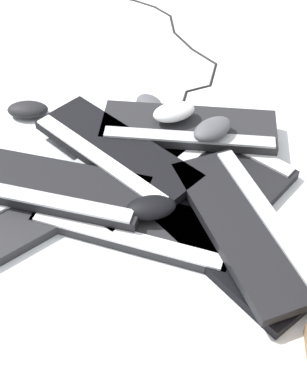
{
  "coord_description": "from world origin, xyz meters",
  "views": [
    {
      "loc": [
        0.42,
        -0.7,
        0.9
      ],
      "look_at": [
        0.02,
        0.04,
        0.03
      ],
      "focal_mm": 50.0,
      "sensor_mm": 36.0,
      "label": 1
    }
  ],
  "objects_px": {
    "keyboard_5": "(50,186)",
    "keyboard_1": "(207,151)",
    "mouse_0": "(28,110)",
    "mouse_5": "(212,129)",
    "keyboard_3": "(59,199)",
    "keyboard_4": "(135,224)",
    "keyboard_7": "(245,226)",
    "mouse_1": "(174,112)",
    "keyboard_2": "(150,170)",
    "keyboard_8": "(115,151)",
    "keyboard_6": "(190,128)",
    "mouse_6": "(151,208)",
    "keyboard_0": "(223,243)",
    "mouse_3": "(151,106)"
  },
  "relations": [
    {
      "from": "keyboard_5",
      "to": "keyboard_1",
      "type": "bearing_deg",
      "value": 51.04
    },
    {
      "from": "mouse_0",
      "to": "mouse_5",
      "type": "relative_size",
      "value": 1.0
    },
    {
      "from": "keyboard_3",
      "to": "keyboard_4",
      "type": "distance_m",
      "value": 0.19
    },
    {
      "from": "keyboard_7",
      "to": "mouse_5",
      "type": "height_order",
      "value": "mouse_5"
    },
    {
      "from": "mouse_0",
      "to": "mouse_1",
      "type": "height_order",
      "value": "mouse_1"
    },
    {
      "from": "keyboard_2",
      "to": "keyboard_7",
      "type": "distance_m",
      "value": 0.29
    },
    {
      "from": "keyboard_1",
      "to": "keyboard_4",
      "type": "distance_m",
      "value": 0.3
    },
    {
      "from": "keyboard_2",
      "to": "mouse_0",
      "type": "height_order",
      "value": "mouse_0"
    },
    {
      "from": "keyboard_8",
      "to": "mouse_5",
      "type": "height_order",
      "value": "mouse_5"
    },
    {
      "from": "keyboard_1",
      "to": "keyboard_8",
      "type": "xyz_separation_m",
      "value": [
        -0.18,
        -0.14,
        0.03
      ]
    },
    {
      "from": "keyboard_6",
      "to": "mouse_0",
      "type": "distance_m",
      "value": 0.45
    },
    {
      "from": "keyboard_8",
      "to": "mouse_6",
      "type": "bearing_deg",
      "value": -37.26
    },
    {
      "from": "keyboard_2",
      "to": "keyboard_3",
      "type": "xyz_separation_m",
      "value": [
        -0.14,
        -0.18,
        0.0
      ]
    },
    {
      "from": "keyboard_6",
      "to": "keyboard_7",
      "type": "distance_m",
      "value": 0.34
    },
    {
      "from": "keyboard_4",
      "to": "mouse_0",
      "type": "distance_m",
      "value": 0.5
    },
    {
      "from": "keyboard_2",
      "to": "mouse_1",
      "type": "bearing_deg",
      "value": 95.09
    },
    {
      "from": "keyboard_7",
      "to": "mouse_1",
      "type": "height_order",
      "value": "mouse_1"
    },
    {
      "from": "keyboard_5",
      "to": "mouse_1",
      "type": "xyz_separation_m",
      "value": [
        0.14,
        0.33,
        0.04
      ]
    },
    {
      "from": "keyboard_4",
      "to": "mouse_6",
      "type": "height_order",
      "value": "mouse_6"
    },
    {
      "from": "keyboard_0",
      "to": "keyboard_2",
      "type": "bearing_deg",
      "value": 153.18
    },
    {
      "from": "mouse_3",
      "to": "mouse_6",
      "type": "relative_size",
      "value": 1.0
    },
    {
      "from": "keyboard_7",
      "to": "keyboard_6",
      "type": "bearing_deg",
      "value": 135.19
    },
    {
      "from": "keyboard_3",
      "to": "keyboard_8",
      "type": "relative_size",
      "value": 1.0
    },
    {
      "from": "keyboard_1",
      "to": "keyboard_7",
      "type": "xyz_separation_m",
      "value": [
        0.18,
        -0.21,
        0.03
      ]
    },
    {
      "from": "keyboard_7",
      "to": "keyboard_5",
      "type": "bearing_deg",
      "value": -167.28
    },
    {
      "from": "keyboard_2",
      "to": "keyboard_5",
      "type": "distance_m",
      "value": 0.24
    },
    {
      "from": "mouse_1",
      "to": "mouse_0",
      "type": "bearing_deg",
      "value": 145.08
    },
    {
      "from": "keyboard_6",
      "to": "keyboard_7",
      "type": "height_order",
      "value": "same"
    },
    {
      "from": "keyboard_6",
      "to": "mouse_0",
      "type": "xyz_separation_m",
      "value": [
        -0.43,
        -0.11,
        -0.02
      ]
    },
    {
      "from": "keyboard_2",
      "to": "mouse_0",
      "type": "bearing_deg",
      "value": 173.17
    },
    {
      "from": "keyboard_3",
      "to": "mouse_1",
      "type": "distance_m",
      "value": 0.36
    },
    {
      "from": "keyboard_8",
      "to": "keyboard_4",
      "type": "bearing_deg",
      "value": -47.78
    },
    {
      "from": "keyboard_3",
      "to": "mouse_3",
      "type": "relative_size",
      "value": 4.21
    },
    {
      "from": "keyboard_8",
      "to": "mouse_0",
      "type": "relative_size",
      "value": 4.22
    },
    {
      "from": "mouse_3",
      "to": "mouse_6",
      "type": "height_order",
      "value": "mouse_6"
    },
    {
      "from": "keyboard_0",
      "to": "keyboard_1",
      "type": "distance_m",
      "value": 0.3
    },
    {
      "from": "keyboard_4",
      "to": "mouse_5",
      "type": "height_order",
      "value": "mouse_5"
    },
    {
      "from": "keyboard_0",
      "to": "keyboard_4",
      "type": "xyz_separation_m",
      "value": [
        -0.19,
        -0.04,
        0.0
      ]
    },
    {
      "from": "mouse_5",
      "to": "keyboard_3",
      "type": "bearing_deg",
      "value": 164.18
    },
    {
      "from": "keyboard_1",
      "to": "mouse_3",
      "type": "xyz_separation_m",
      "value": [
        -0.21,
        0.09,
        0.01
      ]
    },
    {
      "from": "keyboard_8",
      "to": "mouse_5",
      "type": "bearing_deg",
      "value": 37.43
    },
    {
      "from": "keyboard_1",
      "to": "keyboard_4",
      "type": "xyz_separation_m",
      "value": [
        -0.04,
        -0.29,
        0.0
      ]
    },
    {
      "from": "keyboard_1",
      "to": "mouse_0",
      "type": "height_order",
      "value": "mouse_0"
    },
    {
      "from": "keyboard_8",
      "to": "mouse_1",
      "type": "distance_m",
      "value": 0.18
    },
    {
      "from": "keyboard_5",
      "to": "mouse_1",
      "type": "bearing_deg",
      "value": 66.56
    },
    {
      "from": "keyboard_3",
      "to": "mouse_6",
      "type": "distance_m",
      "value": 0.22
    },
    {
      "from": "mouse_5",
      "to": "keyboard_1",
      "type": "bearing_deg",
      "value": 158.97
    },
    {
      "from": "keyboard_1",
      "to": "mouse_6",
      "type": "xyz_separation_m",
      "value": [
        -0.02,
        -0.27,
        0.04
      ]
    },
    {
      "from": "keyboard_2",
      "to": "keyboard_5",
      "type": "height_order",
      "value": "keyboard_5"
    },
    {
      "from": "keyboard_0",
      "to": "mouse_1",
      "type": "height_order",
      "value": "mouse_1"
    }
  ]
}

